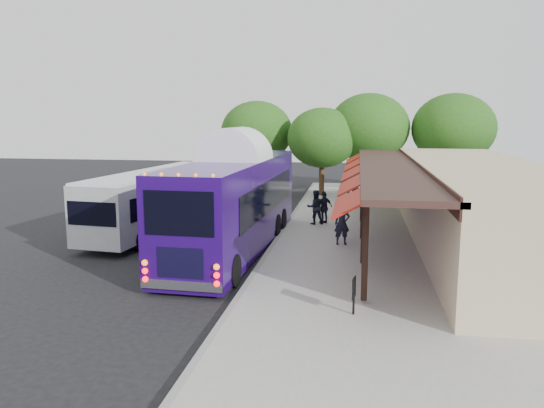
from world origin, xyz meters
The scene contains 15 objects.
ground centered at (0.00, 0.00, 0.00)m, with size 90.00×90.00×0.00m, color black.
sidewalk centered at (5.00, 4.00, 0.07)m, with size 10.00×40.00×0.15m, color #9E9B93.
curb centered at (0.05, 4.00, 0.07)m, with size 0.20×40.00×0.16m, color gray.
station_shelter centered at (8.38, 4.00, 1.85)m, with size 8.15×20.00×3.60m.
coach_bus centered at (-1.45, 2.04, 2.17)m, with size 3.17×12.72×4.04m.
city_bus centered at (-5.99, 5.10, 1.62)m, with size 3.54×11.08×2.92m.
ped_a centered at (2.92, 3.04, 1.06)m, with size 0.66×0.43×1.81m, color black.
ped_b centered at (1.46, 7.16, 1.01)m, with size 0.84×0.65×1.73m, color black.
ped_c centered at (1.90, 7.43, 0.97)m, with size 0.96×0.40×1.63m, color black.
ped_d centered at (3.40, 13.22, 1.01)m, with size 1.11×0.64×1.71m, color black.
sign_board centered at (3.49, -5.00, 0.85)m, with size 0.12×0.47×1.04m.
tree_left centered at (1.10, 17.14, 4.07)m, with size 4.77×4.77×6.11m.
tree_mid centered at (4.21, 18.26, 4.73)m, with size 5.54×5.54×7.09m.
tree_right centered at (9.78, 18.23, 4.70)m, with size 5.51×5.51×7.05m.
tree_far centered at (-3.71, 18.79, 4.41)m, with size 5.17×5.17×6.62m.
Camera 1 is at (3.49, -19.02, 5.51)m, focal length 35.00 mm.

